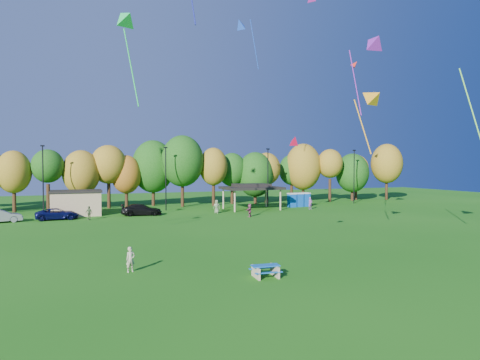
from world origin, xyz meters
name	(u,v)px	position (x,y,z in m)	size (l,w,h in m)	color
ground	(270,285)	(0.00, 0.00, 0.00)	(160.00, 160.00, 0.00)	#19600F
tree_line	(139,169)	(-1.03, 45.51, 5.91)	(93.57, 10.55, 11.15)	black
lamp_posts	(166,176)	(2.00, 40.00, 4.90)	(64.50, 0.25, 9.09)	black
utility_building	(76,203)	(-10.00, 38.00, 1.64)	(6.30, 4.30, 3.25)	tan
pavilion	(251,187)	(14.00, 37.00, 3.23)	(8.20, 6.20, 3.77)	tan
porta_potties	(299,200)	(22.45, 38.10, 1.10)	(3.75, 1.43, 2.18)	#0D4AAD
picnic_table	(265,270)	(0.46, 1.59, 0.41)	(1.71, 1.45, 0.71)	tan
kite_flyer	(130,259)	(-6.73, 5.55, 0.77)	(0.56, 0.37, 1.54)	#BEB38E
car_b	(0,216)	(-17.96, 33.55, 0.73)	(1.55, 4.45, 1.47)	gray
car_c	(57,214)	(-12.08, 34.21, 0.68)	(2.26, 4.91, 1.36)	#0B0E42
car_d	(141,210)	(-2.13, 35.01, 0.75)	(2.09, 5.14, 1.49)	black
far_person_1	(310,203)	(22.15, 34.06, 0.90)	(0.66, 0.43, 1.80)	#A14EA7
far_person_2	(250,210)	(10.41, 28.78, 0.83)	(1.53, 0.49, 1.65)	#A34468
far_person_4	(89,213)	(-8.56, 32.69, 0.82)	(0.96, 0.40, 1.64)	#526A41
far_person_5	(217,207)	(7.71, 34.03, 0.91)	(0.89, 0.58, 1.81)	gray
kite_0	(372,43)	(18.73, 15.86, 19.03)	(2.35, 5.24, 8.73)	purple
kite_1	(294,140)	(5.63, 7.93, 8.37)	(0.91, 1.16, 1.07)	red
kite_4	(241,24)	(9.52, 29.55, 24.04)	(3.46, 2.91, 6.46)	blue
kite_11	(369,97)	(12.36, 7.91, 11.97)	(2.13, 3.51, 5.66)	orange
kite_12	(124,19)	(-6.32, 12.40, 17.42)	(2.32, 4.42, 7.52)	#1CD24F
kite_15	(355,64)	(24.30, 26.46, 19.68)	(1.50, 1.43, 1.18)	red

